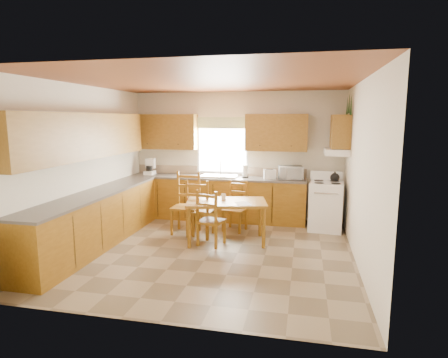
% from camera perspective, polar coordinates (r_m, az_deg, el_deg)
% --- Properties ---
extents(floor, '(4.50, 4.50, 0.00)m').
position_cam_1_polar(floor, '(6.22, -1.97, -10.90)').
color(floor, '#7F6F55').
rests_on(floor, ground).
extents(ceiling, '(4.50, 4.50, 0.00)m').
position_cam_1_polar(ceiling, '(5.87, -2.12, 14.68)').
color(ceiling, brown).
rests_on(ceiling, floor).
extents(wall_left, '(4.50, 4.50, 0.00)m').
position_cam_1_polar(wall_left, '(6.81, -20.75, 1.95)').
color(wall_left, beige).
rests_on(wall_left, floor).
extents(wall_right, '(4.50, 4.50, 0.00)m').
position_cam_1_polar(wall_right, '(5.78, 20.14, 0.80)').
color(wall_right, beige).
rests_on(wall_right, floor).
extents(wall_back, '(4.50, 4.50, 0.00)m').
position_cam_1_polar(wall_back, '(8.08, 1.88, 3.59)').
color(wall_back, beige).
rests_on(wall_back, floor).
extents(wall_front, '(4.50, 4.50, 0.00)m').
position_cam_1_polar(wall_front, '(3.79, -10.42, -2.94)').
color(wall_front, beige).
rests_on(wall_front, floor).
extents(lower_cab_back, '(3.75, 0.60, 0.88)m').
position_cam_1_polar(lower_cab_back, '(8.01, -1.18, -3.05)').
color(lower_cab_back, '#885815').
rests_on(lower_cab_back, floor).
extents(lower_cab_left, '(0.60, 3.60, 0.88)m').
position_cam_1_polar(lower_cab_left, '(6.69, -18.83, -6.01)').
color(lower_cab_left, '#885815').
rests_on(lower_cab_left, floor).
extents(counter_back, '(3.75, 0.63, 0.04)m').
position_cam_1_polar(counter_back, '(7.93, -1.19, 0.20)').
color(counter_back, '#544F4B').
rests_on(counter_back, lower_cab_back).
extents(counter_left, '(0.63, 3.60, 0.04)m').
position_cam_1_polar(counter_left, '(6.59, -19.03, -2.14)').
color(counter_left, '#544F4B').
rests_on(counter_left, lower_cab_left).
extents(backsplash, '(3.75, 0.01, 0.18)m').
position_cam_1_polar(backsplash, '(8.19, -0.73, 1.27)').
color(backsplash, '#9F876E').
rests_on(backsplash, counter_back).
extents(upper_cab_back_left, '(1.41, 0.33, 0.75)m').
position_cam_1_polar(upper_cab_back_left, '(8.31, -8.95, 7.13)').
color(upper_cab_back_left, brown).
rests_on(upper_cab_back_left, wall_back).
extents(upper_cab_back_right, '(1.25, 0.33, 0.75)m').
position_cam_1_polar(upper_cab_back_right, '(7.78, 7.99, 7.02)').
color(upper_cab_back_right, brown).
rests_on(upper_cab_back_right, wall_back).
extents(upper_cab_left, '(0.33, 3.60, 0.75)m').
position_cam_1_polar(upper_cab_left, '(6.55, -20.49, 6.14)').
color(upper_cab_left, brown).
rests_on(upper_cab_left, wall_left).
extents(upper_cab_stove, '(0.33, 0.62, 0.62)m').
position_cam_1_polar(upper_cab_stove, '(7.35, 17.32, 6.92)').
color(upper_cab_stove, brown).
rests_on(upper_cab_stove, wall_right).
extents(range_hood, '(0.44, 0.62, 0.12)m').
position_cam_1_polar(range_hood, '(7.37, 16.79, 3.99)').
color(range_hood, white).
rests_on(range_hood, wall_right).
extents(window_frame, '(1.13, 0.02, 1.18)m').
position_cam_1_polar(window_frame, '(8.10, -0.25, 5.02)').
color(window_frame, white).
rests_on(window_frame, wall_back).
extents(window_pane, '(1.05, 0.01, 1.10)m').
position_cam_1_polar(window_pane, '(8.09, -0.26, 5.02)').
color(window_pane, white).
rests_on(window_pane, wall_back).
extents(window_valance, '(1.19, 0.01, 0.24)m').
position_cam_1_polar(window_valance, '(8.05, -0.30, 8.56)').
color(window_valance, '#5C7E47').
rests_on(window_valance, wall_back).
extents(sink_basin, '(0.75, 0.45, 0.04)m').
position_cam_1_polar(sink_basin, '(7.90, -0.67, 0.47)').
color(sink_basin, silver).
rests_on(sink_basin, counter_back).
extents(pine_decal_a, '(0.22, 0.22, 0.36)m').
position_cam_1_polar(pine_decal_a, '(7.04, 18.80, 10.68)').
color(pine_decal_a, '#123914').
rests_on(pine_decal_a, wall_right).
extents(pine_decal_b, '(0.22, 0.22, 0.36)m').
position_cam_1_polar(pine_decal_b, '(7.36, 18.54, 10.92)').
color(pine_decal_b, '#123914').
rests_on(pine_decal_b, wall_right).
extents(pine_decal_c, '(0.22, 0.22, 0.36)m').
position_cam_1_polar(pine_decal_c, '(7.68, 18.26, 10.54)').
color(pine_decal_c, '#123914').
rests_on(pine_decal_c, wall_right).
extents(stove, '(0.68, 0.70, 0.92)m').
position_cam_1_polar(stove, '(7.51, 15.28, -4.06)').
color(stove, white).
rests_on(stove, floor).
extents(coffeemaker, '(0.31, 0.33, 0.38)m').
position_cam_1_polar(coffeemaker, '(8.40, -11.27, 1.97)').
color(coffeemaker, white).
rests_on(coffeemaker, counter_back).
extents(paper_towel, '(0.12, 0.12, 0.26)m').
position_cam_1_polar(paper_towel, '(7.83, 3.25, 1.18)').
color(paper_towel, white).
rests_on(paper_towel, counter_back).
extents(toaster, '(0.27, 0.21, 0.19)m').
position_cam_1_polar(toaster, '(7.69, 6.98, 0.73)').
color(toaster, white).
rests_on(toaster, counter_back).
extents(microwave, '(0.49, 0.39, 0.26)m').
position_cam_1_polar(microwave, '(7.70, 10.10, 0.94)').
color(microwave, white).
rests_on(microwave, counter_back).
extents(dining_table, '(1.49, 1.04, 0.73)m').
position_cam_1_polar(dining_table, '(6.56, 0.36, -6.48)').
color(dining_table, '#885815').
rests_on(dining_table, floor).
extents(chair_near_left, '(0.46, 0.44, 1.05)m').
position_cam_1_polar(chair_near_left, '(6.88, -3.63, -4.38)').
color(chair_near_left, '#885815').
rests_on(chair_near_left, floor).
extents(chair_near_right, '(0.48, 0.47, 0.96)m').
position_cam_1_polar(chair_near_right, '(6.38, -1.96, -5.87)').
color(chair_near_right, '#885815').
rests_on(chair_near_right, floor).
extents(chair_far_left, '(0.48, 0.46, 1.14)m').
position_cam_1_polar(chair_far_left, '(7.04, -5.88, -3.73)').
color(chair_far_left, '#885815').
rests_on(chair_far_left, floor).
extents(chair_far_right, '(0.48, 0.46, 0.95)m').
position_cam_1_polar(chair_far_right, '(7.18, 1.65, -4.21)').
color(chair_far_right, '#885815').
rests_on(chair_far_right, floor).
extents(table_paper, '(0.33, 0.37, 0.00)m').
position_cam_1_polar(table_paper, '(6.28, 2.92, -3.76)').
color(table_paper, white).
rests_on(table_paper, dining_table).
extents(table_card, '(0.08, 0.05, 0.11)m').
position_cam_1_polar(table_card, '(6.56, -0.06, -2.72)').
color(table_card, white).
rests_on(table_card, dining_table).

